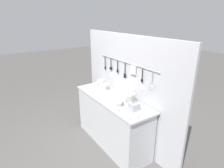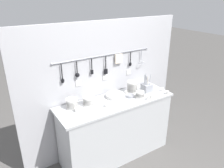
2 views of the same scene
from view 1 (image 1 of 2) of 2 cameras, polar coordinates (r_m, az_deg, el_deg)
name	(u,v)px [view 1 (image 1 of 2)]	position (r m, az deg, el deg)	size (l,w,h in m)	color
ground_plane	(112,142)	(3.44, 0.06, -17.20)	(20.00, 20.00, 0.00)	#514F4C
counter	(112,121)	(3.20, 0.07, -11.10)	(1.56, 0.51, 0.85)	#B7BABC
back_wall	(127,90)	(3.13, 4.45, -1.85)	(2.36, 0.11, 1.82)	#B2B2B7
bowl_stack_nested_right	(101,83)	(3.47, -3.35, 0.32)	(0.14, 0.14, 0.12)	white
bowl_stack_short_front	(119,104)	(2.70, 2.16, -6.01)	(0.11, 0.11, 0.09)	white
bowl_stack_tall_left	(130,99)	(2.78, 5.57, -4.47)	(0.14, 0.14, 0.16)	white
bowl_stack_wide_centre	(105,87)	(3.29, -2.08, -0.87)	(0.14, 0.14, 0.11)	white
plate_stack	(119,96)	(3.00, 2.04, -3.62)	(0.24, 0.24, 0.05)	white
steel_mixing_bowl	(120,102)	(2.83, 2.41, -5.38)	(0.11, 0.11, 0.03)	#93969E
cutlery_caddy	(134,106)	(2.61, 6.75, -6.79)	(0.12, 0.12, 0.26)	#93969E
cup_mid_row	(137,117)	(2.43, 7.53, -9.84)	(0.04, 0.04, 0.05)	white
cup_front_right	(96,86)	(3.43, -4.90, -0.61)	(0.04, 0.04, 0.05)	white
cup_back_right	(115,108)	(2.62, 0.91, -7.34)	(0.04, 0.04, 0.05)	white
cup_back_left	(129,119)	(2.38, 5.33, -10.49)	(0.04, 0.04, 0.05)	white
cup_beside_plates	(125,100)	(2.87, 3.99, -4.78)	(0.04, 0.04, 0.05)	white
cup_centre	(102,93)	(3.10, -3.04, -2.86)	(0.04, 0.04, 0.05)	white
cup_front_left	(144,109)	(2.62, 9.69, -7.67)	(0.04, 0.04, 0.05)	white
cup_edge_near	(117,110)	(2.58, 1.64, -7.84)	(0.04, 0.04, 0.05)	white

